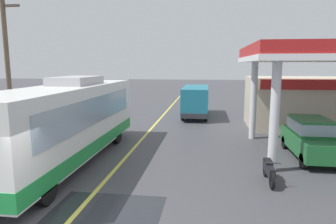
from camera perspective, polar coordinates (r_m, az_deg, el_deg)
name	(u,v)px	position (r m, az deg, el deg)	size (l,w,h in m)	color
ground	(166,112)	(26.88, -0.38, 0.01)	(120.00, 120.00, 0.00)	#424247
lane_divider_stripe	(157,122)	(22.01, -2.17, -2.00)	(0.16, 50.00, 0.01)	#D8CC4C
wet_puddle_patch	(99,221)	(8.80, -13.09, -19.77)	(3.25, 3.49, 0.01)	#26282D
coach_bus_main	(68,123)	(13.50, -18.63, -2.09)	(2.60, 11.04, 3.69)	white
gas_station_roadside	(313,92)	(19.86, 26.12, 3.53)	(9.10, 11.95, 5.10)	#B21E1E
car_at_pump	(311,136)	(15.03, 25.74, -4.16)	(1.70, 4.20, 1.82)	#1E602D
minibus_opposing_lane	(196,99)	(24.48, 5.33, 2.56)	(2.04, 6.13, 2.44)	teal
motorcycle_parked_forecourt	(269,170)	(11.54, 18.75, -10.51)	(0.55, 1.80, 0.92)	black
utility_pole_roadside	(8,68)	(17.74, -28.39, 7.46)	(1.80, 0.24, 7.76)	brown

